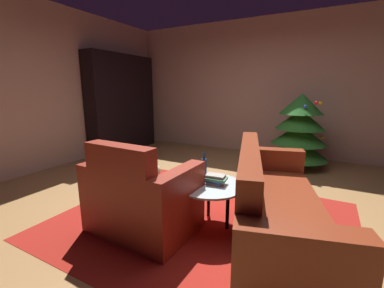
% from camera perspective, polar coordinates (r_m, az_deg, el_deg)
% --- Properties ---
extents(ground_plane, '(7.59, 7.59, 0.00)m').
position_cam_1_polar(ground_plane, '(3.18, 5.88, -13.38)').
color(ground_plane, '#9B7041').
extents(wall_back, '(6.45, 0.06, 2.80)m').
position_cam_1_polar(wall_back, '(5.60, 17.61, 12.06)').
color(wall_back, tan).
rests_on(wall_back, ground).
extents(wall_left, '(0.06, 5.74, 2.80)m').
position_cam_1_polar(wall_left, '(5.02, -30.44, 10.97)').
color(wall_left, tan).
rests_on(wall_left, ground).
extents(area_rug, '(2.97, 2.44, 0.01)m').
position_cam_1_polar(area_rug, '(2.84, 2.59, -16.70)').
color(area_rug, maroon).
rests_on(area_rug, ground).
extents(bookshelf_unit, '(0.36, 1.77, 2.09)m').
position_cam_1_polar(bookshelf_unit, '(5.94, -14.55, 8.58)').
color(bookshelf_unit, black).
rests_on(bookshelf_unit, ground).
extents(armchair_red, '(1.02, 0.74, 0.92)m').
position_cam_1_polar(armchair_red, '(2.57, -11.45, -12.22)').
color(armchair_red, maroon).
rests_on(armchair_red, ground).
extents(couch_red, '(1.20, 2.08, 0.89)m').
position_cam_1_polar(couch_red, '(2.43, 17.96, -14.51)').
color(couch_red, maroon).
rests_on(couch_red, ground).
extents(coffee_table, '(0.70, 0.70, 0.45)m').
position_cam_1_polar(coffee_table, '(2.58, 4.03, -9.91)').
color(coffee_table, black).
rests_on(coffee_table, ground).
extents(book_stack_on_table, '(0.22, 0.16, 0.10)m').
position_cam_1_polar(book_stack_on_table, '(2.56, 5.39, -7.94)').
color(book_stack_on_table, gray).
rests_on(book_stack_on_table, coffee_table).
extents(bottle_on_table, '(0.06, 0.06, 0.29)m').
position_cam_1_polar(bottle_on_table, '(2.70, 2.69, -5.38)').
color(bottle_on_table, navy).
rests_on(bottle_on_table, coffee_table).
extents(decorated_tree, '(1.02, 1.02, 1.30)m').
position_cam_1_polar(decorated_tree, '(4.84, 23.07, 2.81)').
color(decorated_tree, brown).
rests_on(decorated_tree, ground).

